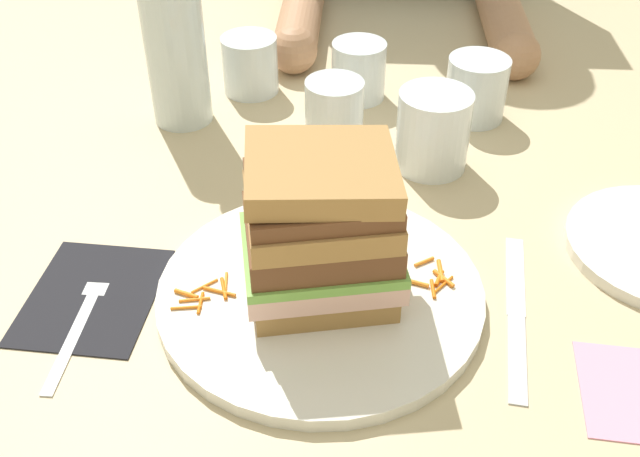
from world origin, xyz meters
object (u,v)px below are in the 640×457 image
at_px(water_bottle, 172,23).
at_px(napkin_dark, 93,295).
at_px(empty_tumbler_0, 359,71).
at_px(sandwich, 319,230).
at_px(main_plate, 318,292).
at_px(empty_tumbler_2, 332,113).
at_px(empty_tumbler_1, 476,89).
at_px(juice_glass, 432,136).
at_px(napkin_pink, 637,393).
at_px(empty_tumbler_3, 250,65).
at_px(fork, 83,311).
at_px(knife, 516,316).

bearing_deg(water_bottle, napkin_dark, -93.02).
xyz_separation_m(water_bottle, empty_tumbler_0, (0.21, 0.07, -0.08)).
relative_size(napkin_dark, empty_tumbler_0, 1.90).
bearing_deg(sandwich, main_plate, -126.08).
bearing_deg(empty_tumbler_0, empty_tumbler_2, -104.00).
distance_m(empty_tumbler_1, empty_tumbler_2, 0.18).
bearing_deg(juice_glass, empty_tumbler_1, 62.19).
relative_size(main_plate, empty_tumbler_0, 3.94).
bearing_deg(napkin_pink, empty_tumbler_3, 127.24).
height_order(fork, empty_tumbler_3, empty_tumbler_3).
relative_size(main_plate, sandwich, 1.92).
xyz_separation_m(napkin_dark, empty_tumbler_0, (0.22, 0.38, 0.03)).
distance_m(sandwich, fork, 0.21).
xyz_separation_m(juice_glass, water_bottle, (-0.29, 0.08, 0.08)).
bearing_deg(juice_glass, knife, -75.47).
distance_m(main_plate, sandwich, 0.07).
relative_size(main_plate, empty_tumbler_3, 3.94).
xyz_separation_m(napkin_dark, fork, (-0.00, -0.02, 0.00)).
relative_size(empty_tumbler_0, empty_tumbler_3, 1.00).
relative_size(main_plate, napkin_pink, 2.98).
height_order(sandwich, empty_tumbler_3, sandwich).
height_order(sandwich, knife, sandwich).
distance_m(juice_glass, empty_tumbler_1, 0.12).
bearing_deg(main_plate, water_bottle, 120.76).
xyz_separation_m(knife, empty_tumbler_2, (-0.17, 0.27, 0.04)).
distance_m(juice_glass, empty_tumbler_2, 0.12).
height_order(juice_glass, napkin_pink, juice_glass).
bearing_deg(napkin_dark, knife, -0.66).
height_order(water_bottle, empty_tumbler_0, water_bottle).
relative_size(juice_glass, empty_tumbler_1, 1.16).
xyz_separation_m(empty_tumbler_1, napkin_pink, (0.08, -0.42, -0.04)).
bearing_deg(knife, fork, -177.15).
relative_size(napkin_dark, empty_tumbler_3, 1.90).
xyz_separation_m(fork, knife, (0.36, 0.02, -0.00)).
bearing_deg(empty_tumbler_2, water_bottle, 166.60).
bearing_deg(main_plate, empty_tumbler_0, 85.76).
distance_m(sandwich, empty_tumbler_0, 0.37).
distance_m(empty_tumbler_1, empty_tumbler_3, 0.28).
bearing_deg(sandwich, empty_tumbler_1, 63.04).
height_order(juice_glass, empty_tumbler_3, juice_glass).
bearing_deg(knife, empty_tumbler_3, 125.23).
distance_m(napkin_dark, napkin_pink, 0.45).
bearing_deg(juice_glass, empty_tumbler_2, 159.01).
distance_m(juice_glass, water_bottle, 0.31).
bearing_deg(sandwich, napkin_pink, -20.26).
height_order(main_plate, juice_glass, juice_glass).
distance_m(fork, napkin_pink, 0.45).
bearing_deg(empty_tumbler_3, empty_tumbler_0, -3.74).
distance_m(empty_tumbler_0, empty_tumbler_2, 0.11).
xyz_separation_m(main_plate, empty_tumbler_3, (-0.11, 0.38, 0.03)).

